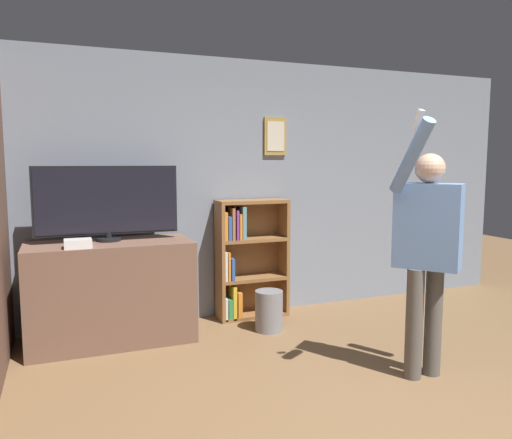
# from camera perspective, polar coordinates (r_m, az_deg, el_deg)

# --- Properties ---
(wall_back) EXTENTS (6.65, 0.09, 2.70)m
(wall_back) POSITION_cam_1_polar(r_m,az_deg,el_deg) (5.37, -0.98, 3.53)
(wall_back) COLOR gray
(wall_back) RESTS_ON ground_plane
(tv_ledge) EXTENTS (1.45, 0.67, 0.92)m
(tv_ledge) POSITION_cam_1_polar(r_m,az_deg,el_deg) (4.78, -16.24, -7.95)
(tv_ledge) COLOR brown
(tv_ledge) RESTS_ON ground_plane
(television) EXTENTS (1.27, 0.22, 0.68)m
(television) POSITION_cam_1_polar(r_m,az_deg,el_deg) (4.71, -16.63, 1.93)
(television) COLOR black
(television) RESTS_ON tv_ledge
(game_console) EXTENTS (0.22, 0.16, 0.07)m
(game_console) POSITION_cam_1_polar(r_m,az_deg,el_deg) (4.45, -19.68, -2.61)
(game_console) COLOR white
(game_console) RESTS_ON tv_ledge
(bookshelf) EXTENTS (0.75, 0.28, 1.25)m
(bookshelf) POSITION_cam_1_polar(r_m,az_deg,el_deg) (5.26, -1.19, -4.54)
(bookshelf) COLOR brown
(bookshelf) RESTS_ON ground_plane
(person) EXTENTS (0.62, 0.58, 1.99)m
(person) POSITION_cam_1_polar(r_m,az_deg,el_deg) (3.94, 19.01, -2.51)
(person) COLOR #56514C
(person) RESTS_ON ground_plane
(waste_bin) EXTENTS (0.27, 0.27, 0.40)m
(waste_bin) POSITION_cam_1_polar(r_m,az_deg,el_deg) (4.94, 1.49, -10.38)
(waste_bin) COLOR gray
(waste_bin) RESTS_ON ground_plane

